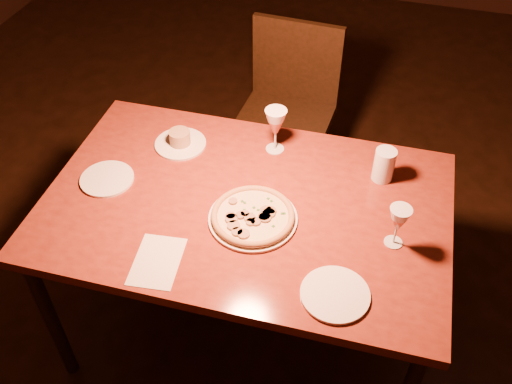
# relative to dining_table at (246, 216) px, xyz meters

# --- Properties ---
(floor) EXTENTS (7.00, 7.00, 0.00)m
(floor) POSITION_rel_dining_table_xyz_m (0.18, 0.08, -0.73)
(floor) COLOR black
(floor) RESTS_ON ground
(dining_table) EXTENTS (1.52, 1.00, 0.80)m
(dining_table) POSITION_rel_dining_table_xyz_m (0.00, 0.00, 0.00)
(dining_table) COLOR maroon
(dining_table) RESTS_ON floor
(chair_far) EXTENTS (0.49, 0.49, 0.97)m
(chair_far) POSITION_rel_dining_table_xyz_m (-0.07, 0.97, -0.18)
(chair_far) COLOR black
(chair_far) RESTS_ON floor
(pizza_plate) EXTENTS (0.32, 0.32, 0.03)m
(pizza_plate) POSITION_rel_dining_table_xyz_m (0.05, -0.08, 0.09)
(pizza_plate) COLOR white
(pizza_plate) RESTS_ON dining_table
(ramekin_saucer) EXTENTS (0.21, 0.21, 0.07)m
(ramekin_saucer) POSITION_rel_dining_table_xyz_m (-0.36, 0.25, 0.09)
(ramekin_saucer) COLOR white
(ramekin_saucer) RESTS_ON dining_table
(wine_glass_far) EXTENTS (0.09, 0.09, 0.19)m
(wine_glass_far) POSITION_rel_dining_table_xyz_m (0.02, 0.33, 0.17)
(wine_glass_far) COLOR #C26451
(wine_glass_far) RESTS_ON dining_table
(wine_glass_right) EXTENTS (0.08, 0.08, 0.17)m
(wine_glass_right) POSITION_rel_dining_table_xyz_m (0.55, -0.04, 0.15)
(wine_glass_right) COLOR #C26451
(wine_glass_right) RESTS_ON dining_table
(water_tumbler) EXTENTS (0.08, 0.08, 0.13)m
(water_tumbler) POSITION_rel_dining_table_xyz_m (0.47, 0.28, 0.14)
(water_tumbler) COLOR silver
(water_tumbler) RESTS_ON dining_table
(side_plate_left) EXTENTS (0.21, 0.21, 0.01)m
(side_plate_left) POSITION_rel_dining_table_xyz_m (-0.55, -0.03, 0.08)
(side_plate_left) COLOR white
(side_plate_left) RESTS_ON dining_table
(side_plate_near) EXTENTS (0.22, 0.22, 0.01)m
(side_plate_near) POSITION_rel_dining_table_xyz_m (0.39, -0.32, 0.08)
(side_plate_near) COLOR white
(side_plate_near) RESTS_ON dining_table
(menu_card) EXTENTS (0.18, 0.24, 0.00)m
(menu_card) POSITION_rel_dining_table_xyz_m (-0.20, -0.35, 0.07)
(menu_card) COLOR silver
(menu_card) RESTS_ON dining_table
(pendant_light) EXTENTS (0.12, 0.12, 0.12)m
(pendant_light) POSITION_rel_dining_table_xyz_m (0.00, 0.00, 0.85)
(pendant_light) COLOR #F37444
(pendant_light) RESTS_ON ceiling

